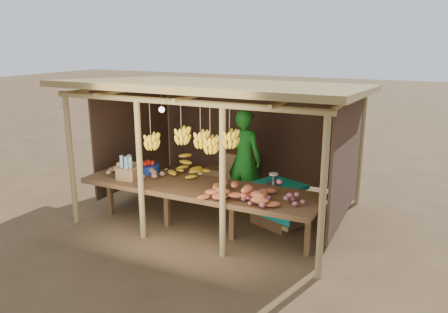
% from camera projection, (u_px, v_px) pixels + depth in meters
% --- Properties ---
extents(ground, '(60.00, 60.00, 0.00)m').
position_uv_depth(ground, '(224.00, 212.00, 7.95)').
color(ground, brown).
rests_on(ground, ground).
extents(stall_structure, '(4.70, 3.50, 2.43)m').
position_uv_depth(stall_structure, '(225.00, 107.00, 7.47)').
color(stall_structure, '#A08852').
rests_on(stall_structure, ground).
extents(counter, '(3.90, 1.05, 0.80)m').
position_uv_depth(counter, '(198.00, 189.00, 6.93)').
color(counter, brown).
rests_on(counter, ground).
extents(potato_heap, '(1.04, 0.69, 0.37)m').
position_uv_depth(potato_heap, '(135.00, 165.00, 7.39)').
color(potato_heap, '#9A794F').
rests_on(potato_heap, counter).
extents(sweet_potato_heap, '(1.29, 1.02, 0.36)m').
position_uv_depth(sweet_potato_heap, '(244.00, 186.00, 6.35)').
color(sweet_potato_heap, '#BC5B30').
rests_on(sweet_potato_heap, counter).
extents(onion_heap, '(1.01, 0.73, 0.36)m').
position_uv_depth(onion_heap, '(274.00, 193.00, 6.04)').
color(onion_heap, '#B35767').
rests_on(onion_heap, counter).
extents(banana_pile, '(0.77, 0.63, 0.35)m').
position_uv_depth(banana_pile, '(183.00, 165.00, 7.43)').
color(banana_pile, gold).
rests_on(banana_pile, counter).
extents(tomato_basin, '(0.40, 0.40, 0.21)m').
position_uv_depth(tomato_basin, '(148.00, 168.00, 7.59)').
color(tomato_basin, navy).
rests_on(tomato_basin, counter).
extents(bottle_box, '(0.35, 0.28, 0.41)m').
position_uv_depth(bottle_box, '(128.00, 170.00, 7.20)').
color(bottle_box, '#9D7246').
rests_on(bottle_box, counter).
extents(vendor, '(0.72, 0.51, 1.85)m').
position_uv_depth(vendor, '(244.00, 159.00, 8.00)').
color(vendor, '#19711D').
rests_on(vendor, ground).
extents(tarp_crate, '(0.98, 0.92, 0.93)m').
position_uv_depth(tarp_crate, '(278.00, 203.00, 7.35)').
color(tarp_crate, brown).
rests_on(tarp_crate, ground).
extents(carton_stack, '(1.10, 0.46, 0.80)m').
position_uv_depth(carton_stack, '(232.00, 173.00, 9.07)').
color(carton_stack, '#9D7246').
rests_on(carton_stack, ground).
extents(burlap_sacks, '(0.75, 0.40, 0.53)m').
position_uv_depth(burlap_sacks, '(182.00, 175.00, 9.34)').
color(burlap_sacks, '#482F21').
rests_on(burlap_sacks, ground).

